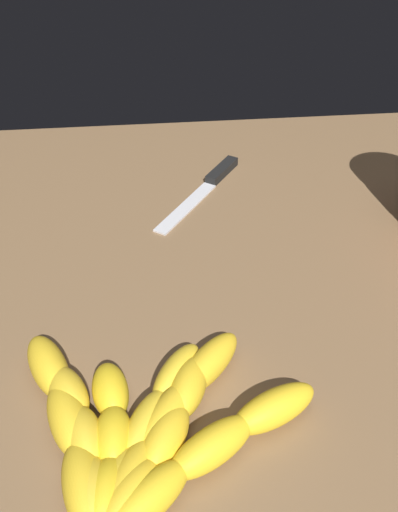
# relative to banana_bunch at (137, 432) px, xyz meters

# --- Properties ---
(ground_plane) EXTENTS (0.90, 0.77, 0.03)m
(ground_plane) POSITION_rel_banana_bunch_xyz_m (-0.15, 0.11, -0.03)
(ground_plane) COLOR brown
(banana_bunch) EXTENTS (0.21, 0.26, 0.03)m
(banana_bunch) POSITION_rel_banana_bunch_xyz_m (0.00, 0.00, 0.00)
(banana_bunch) COLOR yellow
(banana_bunch) RESTS_ON ground_plane
(butter_knife) EXTENTS (0.17, 0.13, 0.01)m
(butter_knife) POSITION_rel_banana_bunch_xyz_m (-0.38, 0.10, -0.01)
(butter_knife) COLOR silver
(butter_knife) RESTS_ON ground_plane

